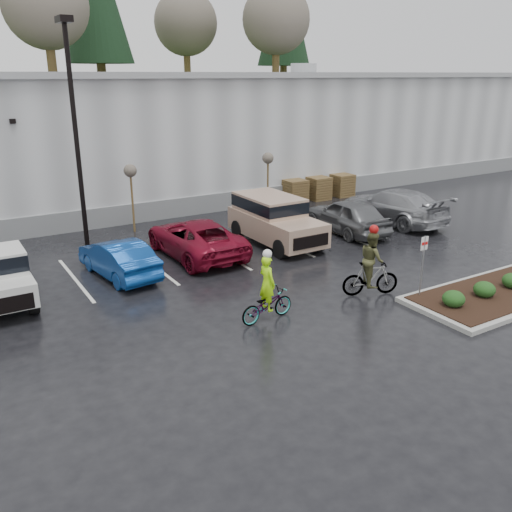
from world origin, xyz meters
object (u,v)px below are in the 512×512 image
car_red (195,238)px  car_far_silver (393,206)px  pallet_stack_a (295,191)px  pallet_stack_c (342,185)px  sapling_mid (130,174)px  cyclist_olive (371,270)px  cyclist_hivis (267,299)px  lamppost (73,111)px  fire_lane_sign (423,259)px  car_grey (347,215)px  pallet_stack_b (318,188)px  car_blue (118,258)px  suv_tan (276,221)px  sapling_east (268,161)px

car_red → car_far_silver: (10.70, -0.37, 0.09)m
pallet_stack_a → pallet_stack_c: size_ratio=1.00×
sapling_mid → cyclist_olive: size_ratio=1.31×
car_red → cyclist_hivis: (-0.82, -6.74, -0.06)m
lamppost → pallet_stack_c: lamppost is taller
sapling_mid → fire_lane_sign: size_ratio=1.45×
car_red → car_grey: bearing=174.8°
car_grey → pallet_stack_b: bearing=-112.9°
car_blue → car_grey: (11.02, 0.12, 0.13)m
cyclist_hivis → car_grey: bearing=-59.7°
pallet_stack_a → car_red: 10.72m
car_far_silver → suv_tan: bearing=-3.6°
pallet_stack_c → car_red: 13.80m
cyclist_olive → suv_tan: bearing=16.4°
pallet_stack_c → cyclist_olive: size_ratio=0.55×
pallet_stack_c → fire_lane_sign: 16.07m
pallet_stack_c → suv_tan: suv_tan is taller
cyclist_hivis → pallet_stack_b: bearing=-48.7°
fire_lane_sign → car_far_silver: (6.36, 7.67, -0.56)m
pallet_stack_c → cyclist_hivis: cyclist_hivis is taller
lamppost → sapling_east: lamppost is taller
car_red → car_grey: 7.59m
sapling_mid → car_blue: 6.35m
suv_tan → cyclist_hivis: (-4.55, -6.39, -0.33)m
pallet_stack_c → car_grey: (-4.98, -6.34, 0.14)m
sapling_mid → pallet_stack_a: (10.00, 1.00, -2.05)m
lamppost → car_grey: bearing=-21.5°
fire_lane_sign → suv_tan: size_ratio=0.43×
fire_lane_sign → car_far_silver: size_ratio=0.38×
pallet_stack_c → car_far_silver: size_ratio=0.23×
car_grey → cyclist_olive: (-4.34, -6.29, 0.07)m
sapling_east → suv_tan: sapling_east is taller
pallet_stack_a → pallet_stack_b: bearing=0.0°
fire_lane_sign → suv_tan: fire_lane_sign is taller
car_far_silver → fire_lane_sign: bearing=46.9°
pallet_stack_a → pallet_stack_c: same height
suv_tan → cyclist_olive: cyclist_olive is taller
lamppost → cyclist_olive: lamppost is taller
pallet_stack_a → suv_tan: bearing=-131.0°
lamppost → suv_tan: size_ratio=1.81×
sapling_east → sapling_mid: bearing=180.0°
pallet_stack_b → pallet_stack_c: (1.80, 0.00, 0.00)m
suv_tan → cyclist_olive: size_ratio=2.08×
car_far_silver → cyclist_olive: (-7.48, -6.51, 0.04)m
cyclist_hivis → suv_tan: bearing=-41.4°
cyclist_olive → fire_lane_sign: bearing=-115.3°
cyclist_hivis → cyclist_olive: 4.05m
sapling_east → cyclist_olive: bearing=-105.9°
pallet_stack_c → car_far_silver: car_far_silver is taller
sapling_mid → car_far_silver: (11.66, -5.13, -1.88)m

